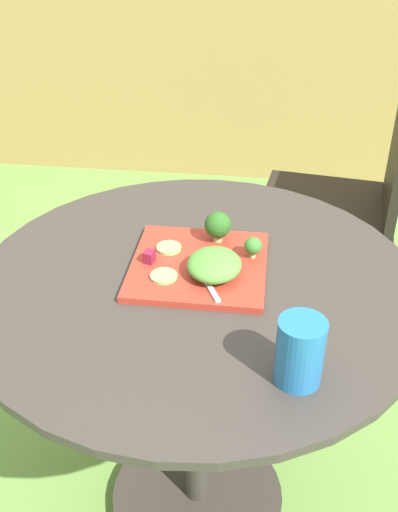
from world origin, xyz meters
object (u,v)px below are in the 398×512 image
object	(u,v)px
patio_chair	(357,186)
drinking_glass	(299,355)
fork	(202,274)
salad_plate	(201,266)

from	to	relation	value
patio_chair	drinking_glass	bearing A→B (deg)	-101.28
patio_chair	fork	bearing A→B (deg)	-114.91
salad_plate	drinking_glass	xyz separation A→B (m)	(0.19, -0.29, 0.04)
drinking_glass	fork	size ratio (longest dim) A/B	0.78
patio_chair	salad_plate	distance (m)	0.95
drinking_glass	salad_plate	bearing A→B (deg)	123.13
patio_chair	salad_plate	size ratio (longest dim) A/B	3.33
patio_chair	fork	size ratio (longest dim) A/B	6.15
salad_plate	drinking_glass	distance (m)	0.35
drinking_glass	fork	world-z (taller)	drinking_glass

